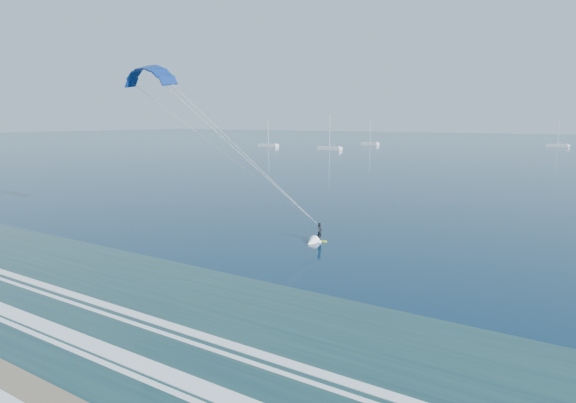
# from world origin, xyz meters

# --- Properties ---
(kitesurfer_rig) EXTENTS (19.90, 9.27, 17.79)m
(kitesurfer_rig) POSITION_xyz_m (-10.46, 28.18, 9.05)
(kitesurfer_rig) COLOR #ABD719
(kitesurfer_rig) RESTS_ON ground
(sailboat_0) EXTENTS (10.02, 2.40, 13.45)m
(sailboat_0) POSITION_xyz_m (-76.35, 163.29, 0.69)
(sailboat_0) COLOR white
(sailboat_0) RESTS_ON ground
(sailboat_1) EXTENTS (8.11, 2.40, 11.22)m
(sailboat_1) POSITION_xyz_m (-79.09, 205.28, 0.68)
(sailboat_1) COLOR white
(sailboat_1) RESTS_ON ground
(sailboat_2) EXTENTS (8.48, 2.40, 11.47)m
(sailboat_2) POSITION_xyz_m (-6.51, 236.73, 0.68)
(sailboat_2) COLOR white
(sailboat_2) RESTS_ON ground
(sailboat_7) EXTENTS (9.43, 2.40, 11.59)m
(sailboat_7) POSITION_xyz_m (-109.25, 168.29, 0.67)
(sailboat_7) COLOR white
(sailboat_7) RESTS_ON ground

